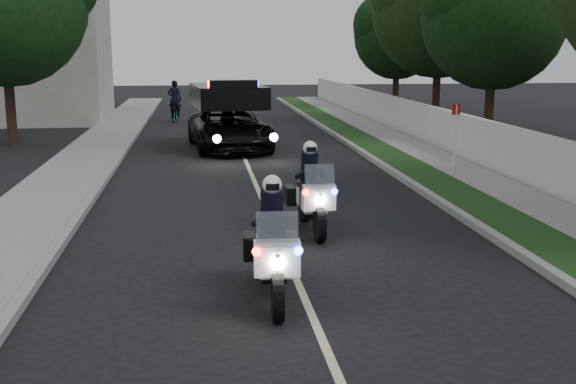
# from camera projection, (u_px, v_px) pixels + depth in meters

# --- Properties ---
(ground) EXTENTS (120.00, 120.00, 0.00)m
(ground) POSITION_uv_depth(u_px,v_px,m) (295.00, 277.00, 11.66)
(ground) COLOR black
(ground) RESTS_ON ground
(curb_right) EXTENTS (0.20, 60.00, 0.15)m
(curb_right) POSITION_uv_depth(u_px,v_px,m) (385.00, 167.00, 21.87)
(curb_right) COLOR gray
(curb_right) RESTS_ON ground
(grass_verge) EXTENTS (1.20, 60.00, 0.16)m
(grass_verge) POSITION_uv_depth(u_px,v_px,m) (408.00, 167.00, 21.95)
(grass_verge) COLOR #193814
(grass_verge) RESTS_ON ground
(sidewalk_right) EXTENTS (1.40, 60.00, 0.16)m
(sidewalk_right) POSITION_uv_depth(u_px,v_px,m) (449.00, 166.00, 22.11)
(sidewalk_right) COLOR gray
(sidewalk_right) RESTS_ON ground
(property_wall) EXTENTS (0.22, 60.00, 1.50)m
(property_wall) POSITION_uv_depth(u_px,v_px,m) (482.00, 143.00, 22.10)
(property_wall) COLOR beige
(property_wall) RESTS_ON ground
(curb_left) EXTENTS (0.20, 60.00, 0.15)m
(curb_left) POSITION_uv_depth(u_px,v_px,m) (109.00, 173.00, 20.88)
(curb_left) COLOR gray
(curb_left) RESTS_ON ground
(sidewalk_left) EXTENTS (2.00, 60.00, 0.16)m
(sidewalk_left) POSITION_uv_depth(u_px,v_px,m) (70.00, 173.00, 20.75)
(sidewalk_left) COLOR gray
(sidewalk_left) RESTS_ON ground
(building_far) EXTENTS (8.00, 6.00, 7.00)m
(building_far) POSITION_uv_depth(u_px,v_px,m) (21.00, 50.00, 35.06)
(building_far) COLOR #A8A396
(building_far) RESTS_ON ground
(lane_marking) EXTENTS (0.12, 50.00, 0.01)m
(lane_marking) POSITION_uv_depth(u_px,v_px,m) (251.00, 172.00, 21.39)
(lane_marking) COLOR #BFB78C
(lane_marking) RESTS_ON ground
(police_moto_left) EXTENTS (0.84, 2.19, 1.83)m
(police_moto_left) POSITION_uv_depth(u_px,v_px,m) (273.00, 298.00, 10.70)
(police_moto_left) COLOR silver
(police_moto_left) RESTS_ON ground
(police_moto_right) EXTENTS (0.80, 2.15, 1.82)m
(police_moto_right) POSITION_uv_depth(u_px,v_px,m) (311.00, 230.00, 14.63)
(police_moto_right) COLOR white
(police_moto_right) RESTS_ON ground
(police_suv) EXTENTS (3.14, 5.82, 2.71)m
(police_suv) POSITION_uv_depth(u_px,v_px,m) (230.00, 149.00, 26.18)
(police_suv) COLOR black
(police_suv) RESTS_ON ground
(bicycle) EXTENTS (0.75, 1.83, 0.94)m
(bicycle) POSITION_uv_depth(u_px,v_px,m) (175.00, 122.00, 35.84)
(bicycle) COLOR black
(bicycle) RESTS_ON ground
(cyclist) EXTENTS (0.72, 0.53, 1.84)m
(cyclist) POSITION_uv_depth(u_px,v_px,m) (175.00, 122.00, 35.84)
(cyclist) COLOR black
(cyclist) RESTS_ON ground
(sign_post) EXTENTS (0.43, 0.43, 2.08)m
(sign_post) POSITION_uv_depth(u_px,v_px,m) (453.00, 172.00, 21.46)
(sign_post) COLOR #9E220B
(sign_post) RESTS_ON ground
(tree_right_c) EXTENTS (6.90, 6.90, 9.23)m
(tree_right_c) POSITION_uv_depth(u_px,v_px,m) (487.00, 141.00, 28.46)
(tree_right_c) COLOR black
(tree_right_c) RESTS_ON ground
(tree_right_d) EXTENTS (6.43, 6.43, 10.26)m
(tree_right_d) POSITION_uv_depth(u_px,v_px,m) (435.00, 126.00, 33.93)
(tree_right_d) COLOR #1C3612
(tree_right_d) RESTS_ON ground
(tree_right_e) EXTENTS (6.31, 6.31, 8.28)m
(tree_right_e) POSITION_uv_depth(u_px,v_px,m) (395.00, 110.00, 42.14)
(tree_right_e) COLOR black
(tree_right_e) RESTS_ON ground
(tree_left_near) EXTENTS (6.37, 6.37, 10.16)m
(tree_left_near) POSITION_uv_depth(u_px,v_px,m) (14.00, 147.00, 26.92)
(tree_left_near) COLOR #133712
(tree_left_near) RESTS_ON ground
(tree_left_far) EXTENTS (5.78, 5.78, 9.59)m
(tree_left_far) POSITION_uv_depth(u_px,v_px,m) (53.00, 113.00, 40.29)
(tree_left_far) COLOR black
(tree_left_far) RESTS_ON ground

